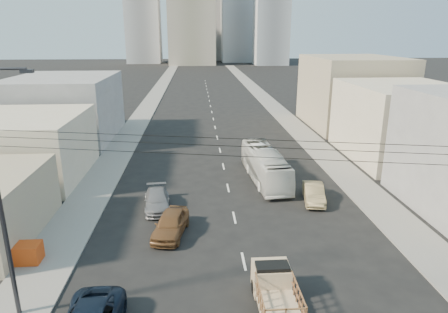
{
  "coord_description": "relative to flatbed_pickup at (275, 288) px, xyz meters",
  "views": [
    {
      "loc": [
        -2.65,
        -13.01,
        13.17
      ],
      "look_at": [
        -0.48,
        18.19,
        3.5
      ],
      "focal_mm": 32.0,
      "sensor_mm": 36.0,
      "label": 1
    }
  ],
  "objects": [
    {
      "name": "midrise_ne",
      "position": [
        16.95,
        181.3,
        18.91
      ],
      "size": [
        16.0,
        16.0,
        40.0
      ],
      "primitive_type": "cube",
      "color": "gray",
      "rests_on": "ground"
    },
    {
      "name": "sedan_tan",
      "position": [
        5.7,
        12.86,
        -0.38
      ],
      "size": [
        2.24,
        4.53,
        1.43
      ],
      "primitive_type": "imported",
      "rotation": [
        0.0,
        0.0,
        -0.17
      ],
      "color": "#8E7B53",
      "rests_on": "ground"
    },
    {
      "name": "sedan_grey",
      "position": [
        -6.93,
        12.37,
        -0.41
      ],
      "size": [
        2.4,
        4.87,
        1.36
      ],
      "primitive_type": "imported",
      "rotation": [
        0.0,
        0.0,
        0.11
      ],
      "color": "slate",
      "rests_on": "ground"
    },
    {
      "name": "midrise_nw",
      "position": [
        -27.05,
        176.3,
        15.91
      ],
      "size": [
        15.0,
        15.0,
        34.0
      ],
      "primitive_type": "cube",
      "color": "gray",
      "rests_on": "ground"
    },
    {
      "name": "lane_dashes",
      "position": [
        -1.05,
        49.3,
        -1.09
      ],
      "size": [
        0.15,
        104.0,
        0.01
      ],
      "color": "silver",
      "rests_on": "ground"
    },
    {
      "name": "sedan_brown",
      "position": [
        -5.61,
        7.99,
        -0.3
      ],
      "size": [
        2.74,
        4.96,
        1.6
      ],
      "primitive_type": "imported",
      "rotation": [
        0.0,
        0.0,
        -0.19
      ],
      "color": "brown",
      "rests_on": "ground"
    },
    {
      "name": "flatbed_pickup",
      "position": [
        0.0,
        0.0,
        0.0
      ],
      "size": [
        1.95,
        4.41,
        1.9
      ],
      "color": "tan",
      "rests_on": "ground"
    },
    {
      "name": "overhead_wires",
      "position": [
        -1.05,
        -2.2,
        7.87
      ],
      "size": [
        23.01,
        5.02,
        0.72
      ],
      "color": "black",
      "rests_on": "ground"
    },
    {
      "name": "bldg_right_mid",
      "position": [
        18.45,
        24.3,
        2.91
      ],
      "size": [
        11.0,
        14.0,
        8.0
      ],
      "primitive_type": "cube",
      "color": "beige",
      "rests_on": "ground"
    },
    {
      "name": "sidewalk_right",
      "position": [
        10.7,
        66.3,
        -1.03
      ],
      "size": [
        3.5,
        180.0,
        0.12
      ],
      "primitive_type": "cube",
      "color": "gray",
      "rests_on": "ground"
    },
    {
      "name": "midrise_back",
      "position": [
        4.95,
        196.3,
        20.91
      ],
      "size": [
        18.0,
        18.0,
        44.0
      ],
      "primitive_type": "cube",
      "color": "gray",
      "rests_on": "ground"
    },
    {
      "name": "bldg_left_mid",
      "position": [
        -20.05,
        20.3,
        1.91
      ],
      "size": [
        11.0,
        12.0,
        6.0
      ],
      "primitive_type": "cube",
      "color": "beige",
      "rests_on": "ground"
    },
    {
      "name": "city_bus",
      "position": [
        2.54,
        18.06,
        0.38
      ],
      "size": [
        3.27,
        10.73,
        2.94
      ],
      "primitive_type": "imported",
      "rotation": [
        0.0,
        0.0,
        0.08
      ],
      "color": "silver",
      "rests_on": "ground"
    },
    {
      "name": "bldg_right_far",
      "position": [
        18.95,
        40.3,
        3.91
      ],
      "size": [
        12.0,
        16.0,
        10.0
      ],
      "primitive_type": "cube",
      "color": "tan",
      "rests_on": "ground"
    },
    {
      "name": "sidewalk_left",
      "position": [
        -12.8,
        66.3,
        -1.03
      ],
      "size": [
        3.5,
        180.0,
        0.12
      ],
      "primitive_type": "cube",
      "color": "gray",
      "rests_on": "ground"
    },
    {
      "name": "bldg_left_far",
      "position": [
        -20.55,
        35.3,
        2.91
      ],
      "size": [
        12.0,
        16.0,
        8.0
      ],
      "primitive_type": "cube",
      "color": "gray",
      "rests_on": "ground"
    },
    {
      "name": "midrise_east",
      "position": [
        28.95,
        161.3,
        12.91
      ],
      "size": [
        14.0,
        14.0,
        28.0
      ],
      "primitive_type": "cube",
      "color": "gray",
      "rests_on": "ground"
    },
    {
      "name": "streetlamp_left",
      "position": [
        -12.44,
        0.3,
        5.34
      ],
      "size": [
        2.36,
        0.25,
        12.0
      ],
      "color": "#2D2D33",
      "rests_on": "ground"
    },
    {
      "name": "crate_stack",
      "position": [
        -14.05,
        4.99,
        -0.4
      ],
      "size": [
        1.8,
        1.2,
        1.14
      ],
      "color": "#C44112",
      "rests_on": "sidewalk_left"
    }
  ]
}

